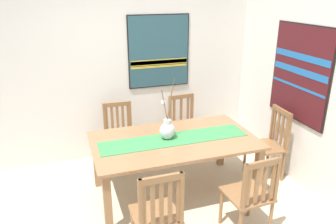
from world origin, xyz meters
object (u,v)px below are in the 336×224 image
(chair_1, at_px, (184,125))
(chair_3, at_px, (251,194))
(chair_2, at_px, (270,143))
(dining_table, at_px, (174,146))
(chair_4, at_px, (120,134))
(centerpiece_vase, at_px, (167,129))
(painting_on_back_wall, at_px, (159,52))
(chair_0, at_px, (157,214))
(painting_on_side_wall, at_px, (300,73))

(chair_1, relative_size, chair_3, 0.99)
(chair_2, bearing_deg, dining_table, 179.81)
(chair_2, distance_m, chair_4, 2.04)
(centerpiece_vase, height_order, chair_2, centerpiece_vase)
(chair_3, xyz_separation_m, painting_on_back_wall, (-0.28, 2.17, 1.05))
(dining_table, xyz_separation_m, painting_on_back_wall, (0.20, 1.25, 0.89))
(painting_on_back_wall, bearing_deg, chair_3, -82.69)
(chair_2, bearing_deg, chair_0, -152.63)
(chair_1, bearing_deg, centerpiece_vase, -122.11)
(centerpiece_vase, xyz_separation_m, chair_4, (-0.41, 0.88, -0.38))
(centerpiece_vase, xyz_separation_m, painting_on_back_wall, (0.27, 1.22, 0.67))
(chair_1, relative_size, painting_on_side_wall, 0.77)
(painting_on_side_wall, bearing_deg, chair_4, 154.19)
(painting_on_side_wall, bearing_deg, chair_1, 136.29)
(chair_0, distance_m, painting_on_back_wall, 2.53)
(chair_0, height_order, painting_on_back_wall, painting_on_back_wall)
(dining_table, relative_size, chair_4, 2.10)
(chair_0, relative_size, chair_2, 1.02)
(chair_2, height_order, painting_on_back_wall, painting_on_back_wall)
(chair_0, distance_m, painting_on_side_wall, 2.42)
(chair_1, height_order, painting_on_back_wall, painting_on_back_wall)
(dining_table, relative_size, painting_on_side_wall, 1.62)
(centerpiece_vase, bearing_deg, painting_on_back_wall, 77.30)
(chair_4, height_order, painting_on_side_wall, painting_on_side_wall)
(centerpiece_vase, height_order, chair_1, centerpiece_vase)
(centerpiece_vase, xyz_separation_m, painting_on_side_wall, (1.66, -0.12, 0.56))
(chair_4, distance_m, painting_on_side_wall, 2.48)
(chair_3, bearing_deg, centerpiece_vase, 120.05)
(dining_table, height_order, chair_1, chair_1)
(dining_table, distance_m, chair_0, 1.08)
(chair_0, height_order, chair_3, chair_0)
(chair_0, height_order, painting_on_side_wall, painting_on_side_wall)
(painting_on_back_wall, relative_size, painting_on_side_wall, 0.89)
(centerpiece_vase, xyz_separation_m, chair_2, (1.41, -0.04, -0.37))
(chair_3, bearing_deg, chair_1, 89.38)
(chair_0, relative_size, chair_4, 1.06)
(chair_4, bearing_deg, centerpiece_vase, -64.85)
(chair_1, height_order, chair_3, chair_3)
(chair_2, bearing_deg, centerpiece_vase, 178.49)
(dining_table, bearing_deg, painting_on_side_wall, -3.28)
(chair_2, xyz_separation_m, chair_3, (-0.85, -0.92, -0.01))
(chair_2, bearing_deg, painting_on_side_wall, -18.80)
(chair_3, bearing_deg, dining_table, 117.37)
(dining_table, height_order, chair_3, chair_3)
(chair_1, bearing_deg, chair_4, -177.95)
(chair_2, bearing_deg, chair_1, 131.18)
(chair_0, relative_size, painting_on_side_wall, 0.82)
(chair_2, height_order, chair_3, chair_2)
(painting_on_back_wall, bearing_deg, chair_2, -47.98)
(painting_on_back_wall, bearing_deg, dining_table, -99.05)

